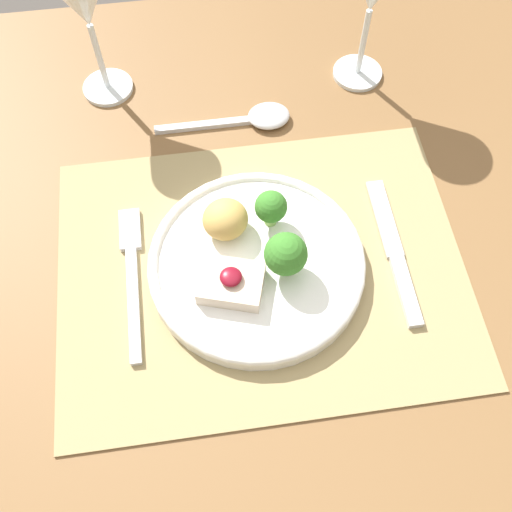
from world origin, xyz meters
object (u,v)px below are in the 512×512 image
object	(u,v)px
dinner_plate	(255,257)
fork	(132,270)
spoon	(257,117)
knife	(397,259)

from	to	relation	value
dinner_plate	fork	bearing A→B (deg)	176.13
fork	dinner_plate	bearing A→B (deg)	-4.46
fork	spoon	distance (m)	0.26
fork	knife	world-z (taller)	knife
dinner_plate	knife	world-z (taller)	dinner_plate
spoon	fork	bearing A→B (deg)	-133.35
fork	knife	xyz separation A→B (m)	(0.30, -0.03, 0.00)
knife	fork	bearing A→B (deg)	175.02
dinner_plate	spoon	world-z (taller)	dinner_plate
dinner_plate	knife	distance (m)	0.16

